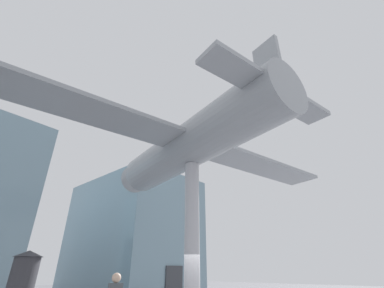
% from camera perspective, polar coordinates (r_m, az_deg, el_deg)
% --- Properties ---
extents(glass_pavilion_right, '(8.35, 12.03, 10.75)m').
position_cam_1_polar(glass_pavilion_right, '(27.49, -13.10, -19.15)').
color(glass_pavilion_right, '#7593A3').
rests_on(glass_pavilion_right, ground_plane).
extents(support_pylon_central, '(0.64, 0.64, 6.43)m').
position_cam_1_polar(support_pylon_central, '(11.38, 0.00, -19.79)').
color(support_pylon_central, '#B7B7BC').
rests_on(support_pylon_central, ground_plane).
extents(suspended_airplane, '(19.21, 12.80, 3.58)m').
position_cam_1_polar(suspended_airplane, '(12.81, -0.67, -0.36)').
color(suspended_airplane, '#93999E').
rests_on(suspended_airplane, support_pylon_central).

